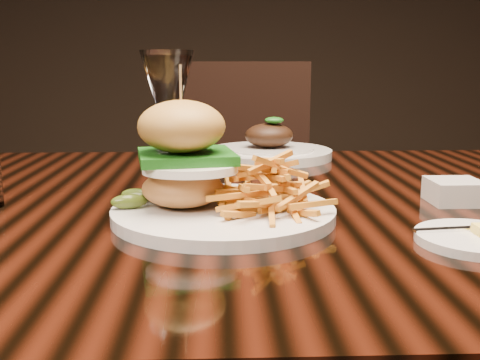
{
  "coord_description": "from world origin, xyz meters",
  "views": [
    {
      "loc": [
        -0.08,
        -0.79,
        0.94
      ],
      "look_at": [
        -0.06,
        -0.16,
        0.81
      ],
      "focal_mm": 42.0,
      "sensor_mm": 36.0,
      "label": 1
    }
  ],
  "objects_px": {
    "dining_table": "(274,249)",
    "wine_glass": "(168,90)",
    "burger_plate": "(219,180)",
    "chair_far": "(233,198)",
    "far_dish": "(269,150)"
  },
  "relations": [
    {
      "from": "chair_far",
      "to": "burger_plate",
      "type": "bearing_deg",
      "value": -83.49
    },
    {
      "from": "dining_table",
      "to": "wine_glass",
      "type": "distance_m",
      "value": 0.28
    },
    {
      "from": "burger_plate",
      "to": "far_dish",
      "type": "relative_size",
      "value": 1.08
    },
    {
      "from": "burger_plate",
      "to": "wine_glass",
      "type": "distance_m",
      "value": 0.18
    },
    {
      "from": "dining_table",
      "to": "chair_far",
      "type": "height_order",
      "value": "chair_far"
    },
    {
      "from": "burger_plate",
      "to": "far_dish",
      "type": "distance_m",
      "value": 0.48
    },
    {
      "from": "dining_table",
      "to": "burger_plate",
      "type": "xyz_separation_m",
      "value": [
        -0.08,
        -0.11,
        0.13
      ]
    },
    {
      "from": "burger_plate",
      "to": "chair_far",
      "type": "height_order",
      "value": "chair_far"
    },
    {
      "from": "burger_plate",
      "to": "wine_glass",
      "type": "xyz_separation_m",
      "value": [
        -0.07,
        0.13,
        0.1
      ]
    },
    {
      "from": "wine_glass",
      "to": "chair_far",
      "type": "relative_size",
      "value": 0.22
    },
    {
      "from": "dining_table",
      "to": "burger_plate",
      "type": "relative_size",
      "value": 5.72
    },
    {
      "from": "far_dish",
      "to": "chair_far",
      "type": "height_order",
      "value": "chair_far"
    },
    {
      "from": "dining_table",
      "to": "wine_glass",
      "type": "bearing_deg",
      "value": 170.4
    },
    {
      "from": "dining_table",
      "to": "chair_far",
      "type": "xyz_separation_m",
      "value": [
        -0.04,
        0.89,
        -0.13
      ]
    },
    {
      "from": "wine_glass",
      "to": "far_dish",
      "type": "distance_m",
      "value": 0.4
    }
  ]
}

